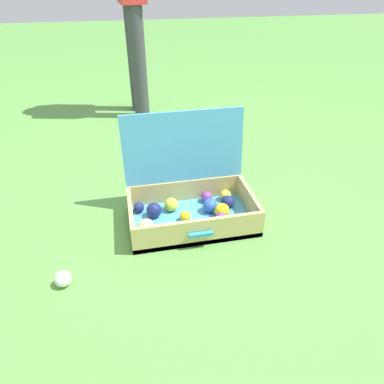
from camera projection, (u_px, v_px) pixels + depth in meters
The scene contains 3 objects.
ground_plane at pixel (188, 232), 1.62m from camera, with size 16.00×16.00×0.00m, color #569342.
open_suitcase at pixel (190, 199), 1.67m from camera, with size 0.60×0.43×0.49m.
stray_ball_on_grass at pixel (63, 279), 1.34m from camera, with size 0.06×0.06×0.06m, color white.
Camera 1 is at (-0.24, -1.23, 1.05)m, focal length 32.11 mm.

